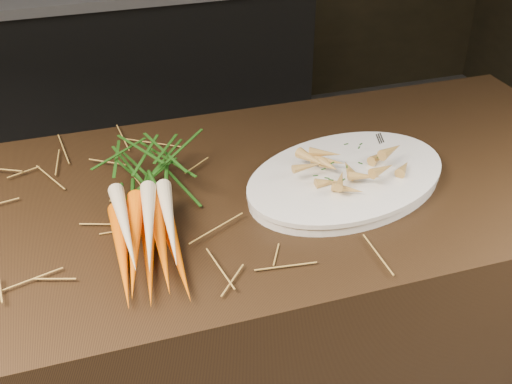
% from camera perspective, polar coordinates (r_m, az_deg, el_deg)
% --- Properties ---
extents(back_counter, '(1.82, 0.62, 0.84)m').
position_cam_1_polar(back_counter, '(3.14, -12.81, 10.36)').
color(back_counter, black).
rests_on(back_counter, ground).
extents(straw_bedding, '(1.40, 0.60, 0.02)m').
position_cam_1_polar(straw_bedding, '(1.23, -18.55, -2.42)').
color(straw_bedding, '#AC8130').
rests_on(straw_bedding, main_counter).
extents(root_veg_bunch, '(0.20, 0.51, 0.09)m').
position_cam_1_polar(root_veg_bunch, '(1.19, -9.90, -0.14)').
color(root_veg_bunch, '#ED5D00').
rests_on(root_veg_bunch, main_counter).
extents(serving_platter, '(0.50, 0.41, 0.02)m').
position_cam_1_polar(serving_platter, '(1.29, 8.03, 1.05)').
color(serving_platter, white).
rests_on(serving_platter, main_counter).
extents(roasted_veg_heap, '(0.25, 0.21, 0.05)m').
position_cam_1_polar(roasted_veg_heap, '(1.27, 8.15, 2.42)').
color(roasted_veg_heap, '#C28036').
rests_on(roasted_veg_heap, serving_platter).
extents(serving_fork, '(0.06, 0.16, 0.00)m').
position_cam_1_polar(serving_fork, '(1.37, 13.38, 3.18)').
color(serving_fork, silver).
rests_on(serving_fork, serving_platter).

